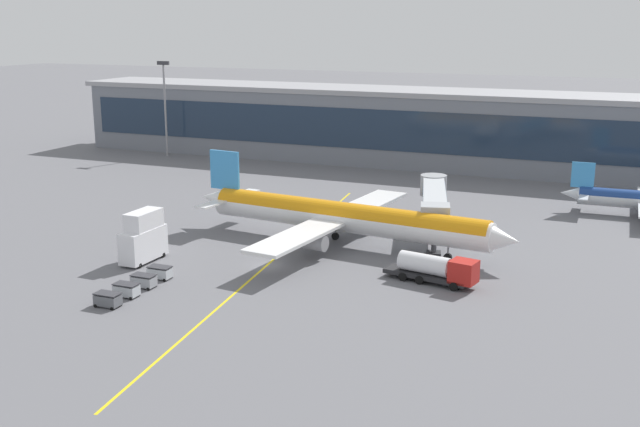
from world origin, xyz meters
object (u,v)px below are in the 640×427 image
(fuel_tanker, at_px, (437,269))
(catering_lift, at_px, (143,237))
(baggage_cart_0, at_px, (108,299))
(baggage_cart_1, at_px, (126,290))
(main_airliner, at_px, (343,217))
(baggage_cart_3, at_px, (160,272))
(baggage_cart_2, at_px, (144,281))

(fuel_tanker, height_order, catering_lift, catering_lift)
(fuel_tanker, distance_m, baggage_cart_0, 35.73)
(baggage_cart_1, bearing_deg, main_airliner, 62.56)
(catering_lift, bearing_deg, fuel_tanker, 9.37)
(fuel_tanker, bearing_deg, baggage_cart_0, -145.45)
(baggage_cart_0, xyz_separation_m, baggage_cart_1, (-0.05, 3.20, 0.00))
(baggage_cart_0, height_order, baggage_cart_1, same)
(main_airliner, distance_m, fuel_tanker, 18.54)
(fuel_tanker, xyz_separation_m, baggage_cart_1, (-29.47, -17.06, -0.96))
(baggage_cart_3, bearing_deg, baggage_cart_2, -89.03)
(fuel_tanker, relative_size, catering_lift, 1.62)
(catering_lift, relative_size, baggage_cart_3, 2.56)
(baggage_cart_1, bearing_deg, catering_lift, 116.79)
(main_airliner, xyz_separation_m, baggage_cart_1, (-14.23, -27.41, -3.03))
(main_airliner, bearing_deg, fuel_tanker, -34.21)
(fuel_tanker, bearing_deg, baggage_cart_2, -154.85)
(catering_lift, distance_m, baggage_cart_3, 7.74)
(catering_lift, relative_size, baggage_cart_2, 2.56)
(baggage_cart_2, bearing_deg, catering_lift, 124.94)
(catering_lift, bearing_deg, main_airliner, 39.04)
(baggage_cart_1, xyz_separation_m, baggage_cart_2, (-0.05, 3.20, 0.00))
(fuel_tanker, height_order, baggage_cart_0, fuel_tanker)
(fuel_tanker, xyz_separation_m, catering_lift, (-35.15, -5.80, 1.32))
(main_airliner, distance_m, baggage_cart_0, 33.87)
(baggage_cart_1, relative_size, baggage_cart_2, 1.00)
(baggage_cart_2, relative_size, baggage_cart_3, 1.00)
(baggage_cart_1, distance_m, baggage_cart_2, 3.20)
(catering_lift, xyz_separation_m, baggage_cart_3, (5.58, -4.86, -2.28))
(baggage_cart_1, height_order, baggage_cart_2, same)
(baggage_cart_1, bearing_deg, baggage_cart_2, 90.97)
(catering_lift, xyz_separation_m, baggage_cart_0, (5.74, -14.46, -2.28))
(main_airliner, distance_m, baggage_cart_1, 31.04)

